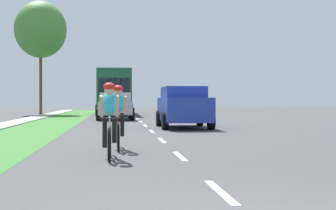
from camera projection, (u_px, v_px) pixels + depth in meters
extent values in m
plane|color=#424244|center=(145.00, 125.00, 24.26)|extent=(120.00, 120.00, 0.00)
cube|color=#38722D|center=(46.00, 126.00, 23.79)|extent=(2.74, 70.00, 0.01)
cube|color=#9E998E|center=(2.00, 126.00, 23.58)|extent=(1.22, 70.00, 0.10)
cube|color=white|center=(220.00, 192.00, 6.82)|extent=(0.12, 1.80, 0.01)
cube|color=white|center=(180.00, 156.00, 11.10)|extent=(0.12, 1.80, 0.01)
cube|color=white|center=(162.00, 140.00, 15.39)|extent=(0.12, 1.80, 0.01)
cube|color=white|center=(152.00, 131.00, 19.67)|extent=(0.12, 1.80, 0.01)
cube|color=white|center=(145.00, 126.00, 23.96)|extent=(0.12, 1.80, 0.01)
cube|color=white|center=(141.00, 122.00, 28.24)|extent=(0.12, 1.80, 0.01)
cube|color=white|center=(137.00, 119.00, 32.53)|extent=(0.12, 1.80, 0.01)
cube|color=white|center=(135.00, 116.00, 36.81)|extent=(0.12, 1.80, 0.01)
cube|color=white|center=(133.00, 115.00, 41.10)|extent=(0.12, 1.80, 0.01)
cube|color=white|center=(131.00, 113.00, 45.38)|extent=(0.12, 1.80, 0.01)
cube|color=white|center=(130.00, 112.00, 49.66)|extent=(0.12, 1.80, 0.01)
cube|color=white|center=(129.00, 111.00, 53.95)|extent=(0.12, 1.80, 0.01)
torus|color=black|center=(110.00, 140.00, 11.12)|extent=(0.06, 0.68, 0.68)
torus|color=black|center=(109.00, 145.00, 10.09)|extent=(0.06, 0.68, 0.68)
cylinder|color=silver|center=(109.00, 134.00, 10.50)|extent=(0.04, 0.59, 0.43)
cylinder|color=silver|center=(110.00, 129.00, 10.78)|extent=(0.04, 0.04, 0.55)
cylinder|color=silver|center=(109.00, 118.00, 10.55)|extent=(0.03, 0.55, 0.03)
cylinder|color=black|center=(109.00, 118.00, 10.10)|extent=(0.42, 0.02, 0.02)
ellipsoid|color=#26A5CC|center=(109.00, 102.00, 10.61)|extent=(0.30, 0.54, 0.63)
sphere|color=tan|center=(109.00, 90.00, 10.33)|extent=(0.20, 0.20, 0.20)
ellipsoid|color=red|center=(109.00, 86.00, 10.33)|extent=(0.24, 0.28, 0.16)
cylinder|color=tan|center=(101.00, 106.00, 10.32)|extent=(0.07, 0.26, 0.45)
cylinder|color=tan|center=(117.00, 106.00, 10.35)|extent=(0.07, 0.26, 0.45)
cylinder|color=black|center=(105.00, 134.00, 10.69)|extent=(0.10, 0.30, 0.60)
cylinder|color=black|center=(114.00, 129.00, 10.66)|extent=(0.10, 0.25, 0.61)
torus|color=black|center=(118.00, 134.00, 13.05)|extent=(0.06, 0.68, 0.68)
torus|color=black|center=(118.00, 137.00, 12.01)|extent=(0.06, 0.68, 0.68)
cylinder|color=maroon|center=(118.00, 129.00, 12.43)|extent=(0.04, 0.59, 0.43)
cylinder|color=maroon|center=(118.00, 124.00, 12.71)|extent=(0.04, 0.04, 0.55)
cylinder|color=maroon|center=(118.00, 115.00, 12.48)|extent=(0.03, 0.55, 0.03)
cylinder|color=black|center=(118.00, 115.00, 12.03)|extent=(0.42, 0.02, 0.02)
ellipsoid|color=#26A5CC|center=(118.00, 102.00, 12.54)|extent=(0.30, 0.54, 0.63)
sphere|color=tan|center=(118.00, 92.00, 12.26)|extent=(0.20, 0.20, 0.20)
ellipsoid|color=red|center=(118.00, 89.00, 12.26)|extent=(0.24, 0.28, 0.16)
cylinder|color=tan|center=(112.00, 105.00, 12.25)|extent=(0.07, 0.26, 0.45)
cylinder|color=tan|center=(125.00, 105.00, 12.28)|extent=(0.07, 0.26, 0.45)
cylinder|color=black|center=(114.00, 128.00, 12.62)|extent=(0.10, 0.30, 0.60)
cylinder|color=black|center=(122.00, 124.00, 12.59)|extent=(0.10, 0.25, 0.61)
cube|color=#23389E|center=(184.00, 109.00, 22.17)|extent=(1.90, 4.70, 1.00)
cube|color=#23389E|center=(183.00, 93.00, 22.37)|extent=(1.71, 2.91, 0.52)
cube|color=#1E2833|center=(187.00, 95.00, 21.12)|extent=(1.56, 0.08, 0.44)
cylinder|color=black|center=(165.00, 121.00, 20.68)|extent=(0.25, 0.72, 0.72)
cylinder|color=black|center=(211.00, 121.00, 20.87)|extent=(0.25, 0.72, 0.72)
cylinder|color=black|center=(159.00, 118.00, 23.48)|extent=(0.25, 0.72, 0.72)
cylinder|color=black|center=(200.00, 118.00, 23.68)|extent=(0.25, 0.72, 0.72)
cube|color=#A5A8AD|center=(115.00, 108.00, 31.17)|extent=(1.96, 5.10, 0.76)
cube|color=#A5A8AD|center=(115.00, 98.00, 30.41)|extent=(1.80, 1.78, 0.64)
cube|color=#1E2833|center=(115.00, 98.00, 29.70)|extent=(1.67, 0.08, 0.52)
cube|color=#A5A8AD|center=(101.00, 103.00, 32.09)|extent=(0.08, 2.80, 0.40)
cube|color=#A5A8AD|center=(130.00, 103.00, 32.28)|extent=(0.08, 2.80, 0.40)
cube|color=#A5A8AD|center=(115.00, 103.00, 33.67)|extent=(1.80, 0.08, 0.40)
cylinder|color=black|center=(98.00, 114.00, 29.55)|extent=(0.26, 0.76, 0.76)
cylinder|color=black|center=(132.00, 114.00, 29.76)|extent=(0.26, 0.76, 0.76)
cylinder|color=black|center=(100.00, 113.00, 32.60)|extent=(0.26, 0.76, 0.76)
cylinder|color=black|center=(131.00, 113.00, 32.80)|extent=(0.26, 0.76, 0.76)
cube|color=#194C2D|center=(114.00, 91.00, 41.71)|extent=(2.50, 11.60, 3.10)
cube|color=#1E2833|center=(114.00, 86.00, 41.71)|extent=(2.52, 10.67, 0.64)
cube|color=#1E2833|center=(114.00, 86.00, 35.97)|extent=(2.25, 0.06, 1.20)
cylinder|color=black|center=(97.00, 110.00, 37.85)|extent=(0.28, 0.96, 0.96)
cylinder|color=black|center=(131.00, 110.00, 38.11)|extent=(0.28, 0.96, 0.96)
cylinder|color=black|center=(100.00, 108.00, 44.77)|extent=(0.28, 0.96, 0.96)
cylinder|color=black|center=(129.00, 108.00, 45.03)|extent=(0.28, 0.96, 0.96)
cube|color=red|center=(114.00, 104.00, 60.58)|extent=(1.76, 4.30, 0.76)
cube|color=red|center=(114.00, 99.00, 60.72)|extent=(1.55, 2.24, 0.52)
cube|color=#1E2833|center=(114.00, 99.00, 59.76)|extent=(1.44, 0.08, 0.44)
cylinder|color=black|center=(107.00, 107.00, 59.16)|extent=(0.22, 0.64, 0.64)
cylinder|color=black|center=(122.00, 107.00, 59.34)|extent=(0.22, 0.64, 0.64)
cylinder|color=black|center=(107.00, 107.00, 61.81)|extent=(0.22, 0.64, 0.64)
cylinder|color=black|center=(122.00, 107.00, 62.00)|extent=(0.22, 0.64, 0.64)
cylinder|color=brown|center=(41.00, 82.00, 42.09)|extent=(0.24, 0.24, 5.31)
ellipsoid|color=#478438|center=(41.00, 29.00, 42.05)|extent=(4.26, 4.26, 4.68)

